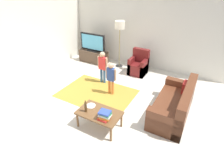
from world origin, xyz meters
TOP-DOWN VIEW (x-y plane):
  - ground at (0.00, 0.00)m, footprint 7.80×7.80m
  - wall_back at (0.00, 3.00)m, footprint 6.00×0.12m
  - wall_left at (-3.00, 0.00)m, footprint 0.12×6.00m
  - area_rug at (-0.40, 0.37)m, footprint 2.20×1.60m
  - tv_stand at (-1.84, 2.30)m, footprint 1.20×0.44m
  - tv at (-1.84, 2.28)m, footprint 1.10×0.28m
  - couch at (1.89, 0.51)m, footprint 0.80×1.80m
  - armchair at (0.19, 2.26)m, footprint 0.60×0.60m
  - floor_lamp at (-0.72, 2.45)m, footprint 0.36×0.36m
  - child_near_tv at (-0.60, 1.05)m, footprint 0.37×0.18m
  - child_center at (-0.02, 0.58)m, footprint 0.34×0.17m
  - coffee_table at (0.44, -0.78)m, footprint 1.00×0.60m
  - book_stack at (0.67, -0.90)m, footprint 0.28×0.24m
  - bottle at (0.16, -0.90)m, footprint 0.06×0.06m
  - tv_remote at (0.49, -0.66)m, footprint 0.18×0.09m
  - plate at (0.14, -0.68)m, footprint 0.22×0.22m

SIDE VIEW (x-z plane):
  - ground at x=0.00m, z-range 0.00..0.00m
  - area_rug at x=-0.40m, z-range 0.00..0.01m
  - tv_stand at x=-1.84m, z-range -0.01..0.49m
  - couch at x=1.89m, z-range -0.14..0.72m
  - armchair at x=0.19m, z-range -0.15..0.75m
  - coffee_table at x=0.44m, z-range 0.16..0.58m
  - plate at x=0.14m, z-range 0.42..0.44m
  - tv_remote at x=0.49m, z-range 0.42..0.44m
  - book_stack at x=0.67m, z-range 0.42..0.62m
  - bottle at x=0.16m, z-range 0.40..0.70m
  - child_center at x=-0.02m, z-range 0.10..1.13m
  - child_near_tv at x=-0.60m, z-range 0.11..1.20m
  - tv at x=-1.84m, z-range 0.49..1.20m
  - wall_back at x=0.00m, z-range 0.00..2.70m
  - wall_left at x=-3.00m, z-range 0.00..2.70m
  - floor_lamp at x=-0.72m, z-range 0.65..2.43m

